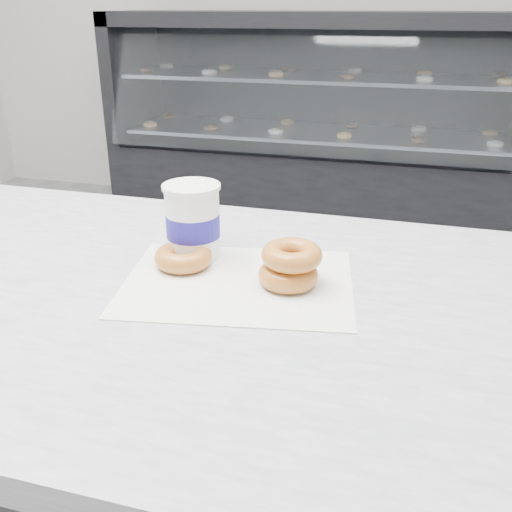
% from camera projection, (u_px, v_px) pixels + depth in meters
% --- Properties ---
extents(ground, '(5.00, 5.00, 0.00)m').
position_uv_depth(ground, '(186.00, 448.00, 1.80)').
color(ground, gray).
rests_on(ground, ground).
extents(counter, '(3.06, 0.76, 0.90)m').
position_uv_depth(counter, '(55.00, 479.00, 1.09)').
color(counter, '#333335').
rests_on(counter, ground).
extents(display_case, '(2.40, 0.74, 1.25)m').
position_uv_depth(display_case, '(314.00, 147.00, 3.47)').
color(display_case, black).
rests_on(display_case, ground).
extents(wax_paper, '(0.38, 0.31, 0.00)m').
position_uv_depth(wax_paper, '(238.00, 282.00, 0.86)').
color(wax_paper, silver).
rests_on(wax_paper, counter).
extents(donut_single, '(0.11, 0.11, 0.03)m').
position_uv_depth(donut_single, '(183.00, 257.00, 0.90)').
color(donut_single, '#BC6A33').
rests_on(donut_single, wax_paper).
extents(donut_stack, '(0.12, 0.12, 0.06)m').
position_uv_depth(donut_stack, '(290.00, 265.00, 0.84)').
color(donut_stack, '#BC6A33').
rests_on(donut_stack, wax_paper).
extents(coffee_cup, '(0.10, 0.10, 0.12)m').
position_uv_depth(coffee_cup, '(193.00, 221.00, 0.92)').
color(coffee_cup, white).
rests_on(coffee_cup, counter).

